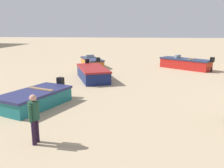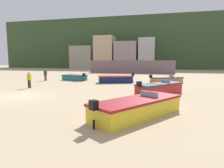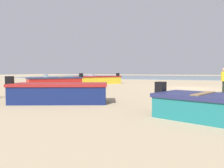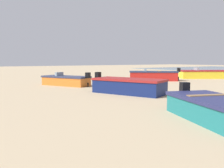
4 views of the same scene
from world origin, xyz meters
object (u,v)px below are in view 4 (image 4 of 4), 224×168
at_px(boat_orange_0, 66,81).
at_px(boat_teal_6, 215,109).
at_px(boat_yellow_2, 205,74).
at_px(boat_red_3, 153,76).
at_px(boat_navy_4, 128,86).

distance_m(boat_orange_0, boat_teal_6, 12.50).
relative_size(boat_yellow_2, boat_red_3, 1.22).
height_order(boat_orange_0, boat_red_3, boat_red_3).
bearing_deg(boat_teal_6, boat_orange_0, -69.77).
bearing_deg(boat_navy_4, boat_orange_0, -100.30).
relative_size(boat_orange_0, boat_red_3, 0.94).
distance_m(boat_yellow_2, boat_teal_6, 19.02).
xyz_separation_m(boat_yellow_2, boat_red_3, (1.03, 6.77, 0.02)).
height_order(boat_red_3, boat_navy_4, boat_red_3).
xyz_separation_m(boat_orange_0, boat_yellow_2, (-1.83, -15.41, 0.07)).
distance_m(boat_navy_4, boat_teal_6, 6.49).
bearing_deg(boat_red_3, boat_teal_6, -178.93).
xyz_separation_m(boat_orange_0, boat_teal_6, (-12.50, 0.35, -0.00)).
bearing_deg(boat_orange_0, boat_yellow_2, -32.46).
bearing_deg(boat_orange_0, boat_navy_4, -104.66).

